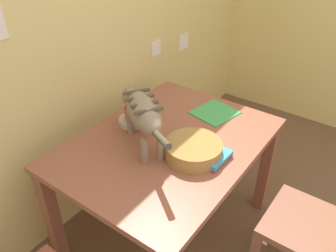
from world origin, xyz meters
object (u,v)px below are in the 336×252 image
Objects in this scene: coffee_mug at (133,112)px; wooden_chair_near at (317,227)px; magazine at (215,112)px; wicker_basket at (193,149)px; cat at (142,111)px; dining_table at (168,153)px; book_stack at (215,157)px; saucer_bowl at (133,121)px.

wooden_chair_near reaches higher than coffee_mug.
magazine is 0.27× the size of wooden_chair_near.
wicker_basket reaches higher than magazine.
wooden_chair_near is at bearing -42.22° from cat.
wooden_chair_near is (0.14, -0.84, -0.18)m from dining_table.
cat is 0.58m from magazine.
wooden_chair_near is at bearing -98.07° from magazine.
book_stack is at bearing -41.89° from cat.
coffee_mug is 0.68× the size of book_stack.
saucer_bowl is at bearing 180.00° from coffee_mug.
coffee_mug reaches higher than book_stack.
coffee_mug reaches higher than magazine.
wicker_basket is at bearing -97.17° from coffee_mug.
dining_table is 0.32m from coffee_mug.
book_stack is at bearing -71.42° from wicker_basket.
coffee_mug is 0.14× the size of wooden_chair_near.
wicker_basket is (-0.06, -0.47, -0.03)m from coffee_mug.
wicker_basket reaches higher than book_stack.
saucer_bowl is 0.58× the size of wicker_basket.
dining_table is 0.87m from wooden_chair_near.
wooden_chair_near is at bearing -84.28° from coffee_mug.
cat is 1.93× the size of wicker_basket.
magazine is at bearing -8.49° from dining_table.
saucer_bowl is 1.32× the size of coffee_mug.
cat reaches higher than wicker_basket.
coffee_mug is 0.52m from magazine.
magazine is at bearing 15.37° from wicker_basket.
wooden_chair_near is at bearing -75.36° from wicker_basket.
cat is 3.35× the size of saucer_bowl.
magazine is 1.30× the size of book_stack.
coffee_mug is (0.12, 0.18, -0.13)m from cat.
saucer_bowl is at bearing 88.07° from book_stack.
dining_table is at bearing 80.71° from wicker_basket.
cat reaches higher than coffee_mug.
wooden_chair_near reaches higher than wicker_basket.
cat is 2.30× the size of magazine.
cat is 0.62× the size of wooden_chair_near.
saucer_bowl is 0.18× the size of wooden_chair_near.
wicker_basket is at bearing -152.93° from magazine.
saucer_bowl reaches higher than dining_table.
magazine is at bearing 70.60° from wooden_chair_near.
magazine is (0.39, -0.34, -0.07)m from coffee_mug.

